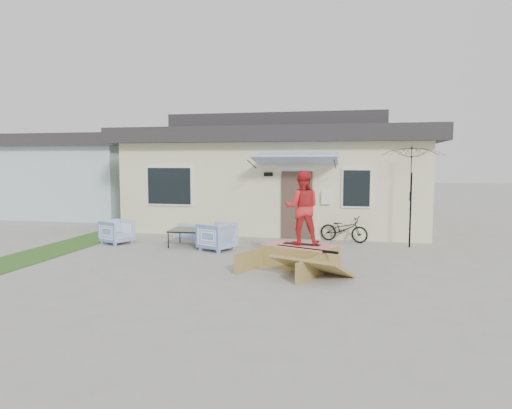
% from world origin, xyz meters
% --- Properties ---
extents(ground, '(90.00, 90.00, 0.00)m').
position_xyz_m(ground, '(0.00, 0.00, 0.00)').
color(ground, gray).
rests_on(ground, ground).
extents(grass_strip, '(1.40, 8.00, 0.01)m').
position_xyz_m(grass_strip, '(-5.20, 2.00, 0.00)').
color(grass_strip, '#2C551E').
rests_on(grass_strip, ground).
extents(house, '(10.80, 8.49, 4.10)m').
position_xyz_m(house, '(0.00, 7.99, 1.94)').
color(house, beige).
rests_on(house, ground).
extents(neighbor_house, '(8.60, 7.60, 3.50)m').
position_xyz_m(neighbor_house, '(-10.50, 10.00, 1.78)').
color(neighbor_house, '#AAC2CF').
rests_on(neighbor_house, ground).
extents(loveseat, '(1.66, 1.01, 0.63)m').
position_xyz_m(loveseat, '(-1.98, 3.81, 0.31)').
color(loveseat, '#456DB8').
rests_on(loveseat, ground).
extents(armchair_left, '(0.94, 0.97, 0.77)m').
position_xyz_m(armchair_left, '(-4.01, 2.46, 0.39)').
color(armchair_left, '#456DB8').
rests_on(armchair_left, ground).
extents(armchair_right, '(1.03, 1.06, 0.84)m').
position_xyz_m(armchair_right, '(-0.86, 2.12, 0.42)').
color(armchair_right, '#456DB8').
rests_on(armchair_right, ground).
extents(coffee_table, '(1.03, 1.03, 0.48)m').
position_xyz_m(coffee_table, '(-1.84, 2.58, 0.24)').
color(coffee_table, black).
rests_on(coffee_table, ground).
extents(bicycle, '(1.56, 0.91, 0.94)m').
position_xyz_m(bicycle, '(2.45, 4.24, 0.47)').
color(bicycle, black).
rests_on(bicycle, ground).
extents(patio_umbrella, '(1.98, 1.88, 2.20)m').
position_xyz_m(patio_umbrella, '(4.29, 3.71, 1.75)').
color(patio_umbrella, black).
rests_on(patio_umbrella, ground).
extents(skate_ramp, '(2.14, 2.41, 0.50)m').
position_xyz_m(skate_ramp, '(1.60, 0.65, 0.25)').
color(skate_ramp, olive).
rests_on(skate_ramp, ground).
extents(skateboard, '(0.88, 0.37, 0.05)m').
position_xyz_m(skateboard, '(1.62, 0.69, 0.52)').
color(skateboard, black).
rests_on(skateboard, skate_ramp).
extents(skater, '(0.89, 0.73, 1.68)m').
position_xyz_m(skater, '(1.62, 0.69, 1.39)').
color(skater, red).
rests_on(skater, skateboard).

